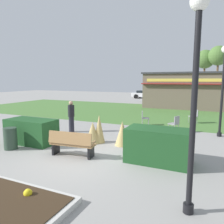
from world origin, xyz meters
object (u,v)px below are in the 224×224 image
Objects in this scene: food_kiosk at (190,90)px; tree_right_bg at (205,60)px; tree_left_bg at (218,56)px; trash_bin at (10,138)px; park_bench at (72,144)px; lamppost_near at (195,81)px; parked_car_west_slot at (146,94)px; person_strolling at (71,116)px; cafe_chair_west at (175,123)px; lamppost_mid at (223,81)px; cafe_chair_east at (144,117)px; cafe_chair_center at (194,115)px.

tree_right_bg reaches higher than food_kiosk.
trash_bin is at bearing -104.90° from tree_left_bg.
tree_left_bg is at bearing 80.17° from park_bench.
parked_car_west_slot is at bearing 107.68° from lamppost_near.
lamppost_near is 2.61× the size of person_strolling.
person_strolling is (-4.76, -14.00, -0.92)m from food_kiosk.
parked_car_west_slot is 0.56× the size of tree_left_bg.
parked_car_west_slot reaches higher than cafe_chair_west.
lamppost_mid is 4.96× the size of cafe_chair_west.
cafe_chair_west is 1.00× the size of cafe_chair_east.
person_strolling is (0.54, 3.48, 0.42)m from trash_bin.
cafe_chair_west is 1.00× the size of cafe_chair_center.
food_kiosk is 10.07× the size of cafe_chair_east.
park_bench is 0.40× the size of lamppost_mid.
food_kiosk is at bearing 102.03° from lamppost_mid.
tree_left_bg is at bearing 75.10° from trash_bin.
tree_right_bg is (-1.79, 1.14, -0.33)m from tree_left_bg.
park_bench is at bearing 156.54° from lamppost_near.
food_kiosk is at bearing 95.21° from lamppost_near.
food_kiosk is 10.07× the size of cafe_chair_center.
food_kiosk is at bearing -101.97° from tree_left_bg.
tree_left_bg is (2.52, 11.90, 4.39)m from food_kiosk.
cafe_chair_east is (-1.71, -10.66, -1.25)m from food_kiosk.
lamppost_near is at bearing -67.61° from cafe_chair_east.
cafe_chair_center is at bearing -62.84° from person_strolling.
person_strolling is (-7.25, -2.32, -1.90)m from lamppost_mid.
lamppost_mid is 22.79m from parked_car_west_slot.
food_kiosk is at bearing 91.57° from cafe_chair_west.
person_strolling reaches higher than cafe_chair_center.
lamppost_near reaches higher than park_bench.
parked_car_west_slot is at bearing -9.59° from person_strolling.
lamppost_near is 32.22m from tree_right_bg.
cafe_chair_east is 24.41m from tree_right_bg.
cafe_chair_center is (6.37, 8.87, 0.09)m from trash_bin.
park_bench is at bearing -132.41° from lamppost_mid.
trash_bin is at bearing -85.97° from parked_car_west_slot.
parked_car_west_slot is at bearing -152.01° from tree_right_bg.
person_strolling is at bearing -84.02° from parked_car_west_slot.
park_bench is at bearing -112.78° from cafe_chair_center.
park_bench is 1.96× the size of cafe_chair_east.
park_bench is 1.97× the size of trash_bin.
tree_left_bg is at bearing 88.54° from lamppost_near.
lamppost_mid is at bearing 0.80° from cafe_chair_west.
trash_bin is 10.92m from cafe_chair_center.
tree_left_bg is at bearing 79.38° from cafe_chair_east.
food_kiosk is 10.07× the size of cafe_chair_west.
parked_car_west_slot reaches higher than cafe_chair_east.
parked_car_west_slot is (-7.47, 20.57, 0.12)m from cafe_chair_west.
food_kiosk is at bearing 80.90° from cafe_chair_east.
trash_bin is 0.21× the size of parked_car_west_slot.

